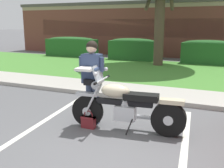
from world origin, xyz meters
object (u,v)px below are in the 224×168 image
Objects in this scene: rider_person at (92,76)px; brick_building at (200,28)px; handbag at (88,121)px; hedge_center_right at (208,52)px; hedge_left at (71,47)px; hedge_center_left at (133,49)px; motorcycle at (131,107)px.

brick_building reaches higher than rider_person.
brick_building reaches higher than handbag.
rider_person is at bearing -98.04° from hedge_center_right.
hedge_left and hedge_center_left have the same top height.
handbag is at bearing -166.74° from motorcycle.
hedge_center_right is at bearing 82.42° from handbag.
hedge_center_left is at bearing -110.54° from brick_building.
rider_person is 0.66× the size of hedge_center_left.
hedge_center_right is at bearing 0.00° from hedge_center_left.
hedge_center_left is (-2.67, 9.83, 0.51)m from handbag.
rider_person is 16.69m from brick_building.
handbag is 0.01× the size of brick_building.
hedge_center_right is at bearing 81.96° from rider_person.
hedge_center_right is (7.95, 0.00, 0.00)m from hedge_left.
hedge_left is (-6.59, 9.58, -0.36)m from rider_person.
hedge_center_left is at bearing 105.19° from handbag.
motorcycle is at bearing -3.90° from rider_person.
brick_building is at bearing 92.81° from motorcycle.
brick_building is (0.04, 16.67, 0.70)m from rider_person.
hedge_left is at bearing 180.00° from hedge_center_right.
rider_person is 0.68× the size of hedge_center_right.
handbag is at bearing -74.81° from hedge_center_left.
hedge_center_right is 7.30m from brick_building.
motorcycle is 6.22× the size of handbag.
motorcycle is at bearing -92.93° from hedge_center_right.
brick_building is (-1.31, 7.10, 1.05)m from hedge_center_right.
rider_person is at bearing 176.10° from motorcycle.
hedge_center_left is 1.03× the size of hedge_center_right.
hedge_center_right is 0.10× the size of brick_building.
hedge_left is 3.97m from hedge_center_left.
hedge_left reaches higher than handbag.
hedge_left is at bearing 180.00° from hedge_center_left.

